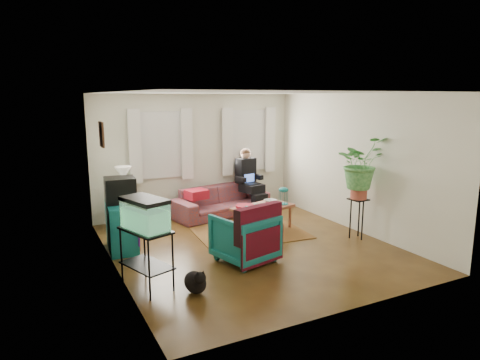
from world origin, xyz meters
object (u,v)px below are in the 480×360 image
side_table (125,210)px  plant_stand (357,219)px  dresser (122,227)px  aquarium_stand (147,259)px  sofa (221,196)px  coffee_table (263,218)px  armchair (245,235)px

side_table → plant_stand: size_ratio=0.86×
dresser → aquarium_stand: size_ratio=1.07×
sofa → coffee_table: size_ratio=1.83×
sofa → plant_stand: sofa is taller
sofa → coffee_table: bearing=-89.5°
dresser → plant_stand: bearing=-13.9°
aquarium_stand → coffee_table: 3.05m
sofa → armchair: bearing=-117.3°
sofa → armchair: size_ratio=2.52×
sofa → aquarium_stand: 3.71m
side_table → coffee_table: side_table is taller
dresser → aquarium_stand: aquarium_stand is taller
coffee_table → plant_stand: size_ratio=1.58×
aquarium_stand → plant_stand: 3.95m
dresser → armchair: size_ratio=1.04×
dresser → aquarium_stand: 1.67m
side_table → aquarium_stand: 3.02m
sofa → aquarium_stand: (-2.37, -2.86, -0.00)m
aquarium_stand → coffee_table: (2.64, 1.51, -0.17)m
sofa → armchair: 2.67m
dresser → armchair: 2.12m
side_table → dresser: (-0.34, -1.33, 0.08)m
coffee_table → sofa: bearing=86.0°
side_table → armchair: size_ratio=0.75×
sofa → aquarium_stand: bearing=-140.7°
coffee_table → plant_stand: (1.29, -1.18, 0.13)m
side_table → aquarium_stand: size_ratio=0.77×
dresser → coffee_table: bearing=1.4°
dresser → armchair: (1.61, -1.38, 0.03)m
aquarium_stand → armchair: bearing=-9.0°
plant_stand → side_table: bearing=143.4°
armchair → coffee_table: (1.02, 1.21, -0.18)m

